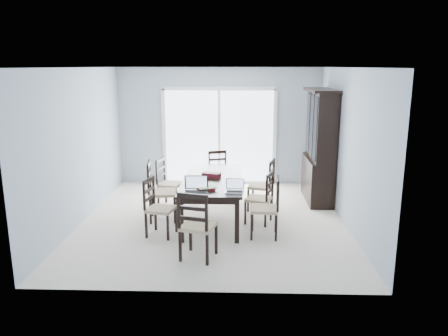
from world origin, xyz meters
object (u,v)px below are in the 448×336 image
(chair_left_near, at_px, (155,201))
(laptop_silver, at_px, (235,189))
(chair_end_far, at_px, (219,168))
(cell_phone, at_px, (206,192))
(laptop_dark, at_px, (196,189))
(game_box, at_px, (211,175))
(chair_right_near, at_px, (271,201))
(chair_right_mid, at_px, (264,192))
(chair_right_far, at_px, (266,180))
(china_hutch, at_px, (320,147))
(hot_tub, at_px, (190,151))
(chair_left_mid, at_px, (156,185))
(chair_end_near, at_px, (196,219))
(dining_table, at_px, (213,183))
(chair_left_far, at_px, (166,177))

(chair_left_near, xyz_separation_m, laptop_silver, (1.24, -0.13, 0.24))
(chair_end_far, relative_size, cell_phone, 10.24)
(laptop_dark, xyz_separation_m, game_box, (0.17, 0.99, -0.02))
(chair_right_near, distance_m, chair_right_mid, 0.60)
(cell_phone, bearing_deg, game_box, 77.16)
(chair_right_far, bearing_deg, china_hutch, -42.53)
(hot_tub, bearing_deg, chair_right_near, -68.25)
(chair_left_near, bearing_deg, china_hutch, 136.97)
(chair_right_far, distance_m, game_box, 1.11)
(hot_tub, bearing_deg, chair_left_mid, -92.90)
(hot_tub, bearing_deg, chair_end_near, -82.92)
(chair_right_far, xyz_separation_m, cell_phone, (-1.01, -1.40, 0.17))
(chair_left_near, bearing_deg, cell_phone, 94.20)
(china_hutch, xyz_separation_m, chair_left_mid, (-3.00, -1.27, -0.44))
(laptop_silver, relative_size, cell_phone, 2.91)
(chair_right_mid, bearing_deg, chair_end_far, 45.43)
(chair_left_near, bearing_deg, chair_right_far, 138.11)
(chair_right_mid, height_order, chair_right_far, chair_right_far)
(china_hutch, height_order, cell_phone, china_hutch)
(dining_table, distance_m, chair_left_far, 1.22)
(chair_end_near, bearing_deg, laptop_silver, 72.21)
(chair_left_far, distance_m, laptop_silver, 2.10)
(dining_table, xyz_separation_m, chair_left_near, (-0.86, -0.71, -0.11))
(dining_table, height_order, laptop_silver, laptop_silver)
(chair_right_near, height_order, chair_end_far, chair_right_near)
(china_hutch, height_order, laptop_silver, china_hutch)
(china_hutch, height_order, chair_left_far, china_hutch)
(dining_table, relative_size, chair_left_near, 2.07)
(dining_table, relative_size, cell_phone, 21.52)
(dining_table, xyz_separation_m, laptop_silver, (0.38, -0.84, 0.13))
(laptop_dark, relative_size, cell_phone, 3.65)
(china_hutch, relative_size, chair_right_near, 1.99)
(chair_left_mid, height_order, chair_right_mid, chair_left_mid)
(chair_right_far, bearing_deg, chair_end_far, 57.01)
(china_hutch, distance_m, game_box, 2.38)
(chair_left_near, bearing_deg, laptop_silver, 96.90)
(chair_end_near, height_order, laptop_dark, chair_end_near)
(chair_left_near, distance_m, chair_right_far, 2.21)
(hot_tub, bearing_deg, chair_left_near, -90.98)
(chair_left_near, distance_m, chair_end_near, 1.18)
(chair_right_mid, relative_size, chair_end_near, 0.90)
(chair_end_far, bearing_deg, laptop_silver, 80.48)
(chair_end_near, relative_size, chair_end_far, 1.10)
(game_box, bearing_deg, chair_end_far, 88.01)
(dining_table, distance_m, china_hutch, 2.41)
(chair_right_mid, bearing_deg, china_hutch, -20.51)
(dining_table, height_order, chair_end_near, chair_end_near)
(game_box, bearing_deg, chair_left_near, -136.42)
(cell_phone, bearing_deg, dining_table, 74.93)
(chair_end_near, height_order, hot_tub, chair_end_near)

